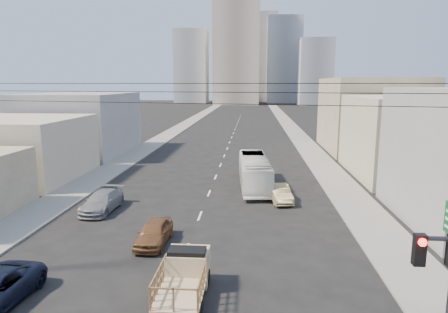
# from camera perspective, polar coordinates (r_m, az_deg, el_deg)

# --- Properties ---
(sidewalk_left) EXTENTS (3.50, 180.00, 0.12)m
(sidewalk_left) POSITION_cam_1_polar(r_m,az_deg,el_deg) (84.92, -6.33, 4.10)
(sidewalk_left) COLOR gray
(sidewalk_left) RESTS_ON ground
(sidewalk_right) EXTENTS (3.50, 180.00, 0.12)m
(sidewalk_right) POSITION_cam_1_polar(r_m,az_deg,el_deg) (83.89, 9.69, 3.94)
(sidewalk_right) COLOR gray
(sidewalk_right) RESTS_ON ground
(lane_dashes) EXTENTS (0.15, 104.00, 0.01)m
(lane_dashes) POSITION_cam_1_polar(r_m,az_deg,el_deg) (66.74, 0.97, 2.40)
(lane_dashes) COLOR silver
(lane_dashes) RESTS_ON ground
(flatbed_pickup) EXTENTS (1.95, 4.41, 1.90)m
(flatbed_pickup) POSITION_cam_1_polar(r_m,az_deg,el_deg) (18.22, -5.72, -16.42)
(flatbed_pickup) COLOR tan
(flatbed_pickup) RESTS_ON ground
(city_bus) EXTENTS (3.12, 10.51, 2.89)m
(city_bus) POSITION_cam_1_polar(r_m,az_deg,el_deg) (36.23, 4.36, -2.15)
(city_bus) COLOR white
(city_bus) RESTS_ON ground
(sedan_brown) EXTENTS (1.72, 4.12, 1.39)m
(sedan_brown) POSITION_cam_1_polar(r_m,az_deg,el_deg) (24.14, -9.97, -10.64)
(sedan_brown) COLOR brown
(sedan_brown) RESTS_ON ground
(sedan_tan) EXTENTS (2.00, 4.22, 1.34)m
(sedan_tan) POSITION_cam_1_polar(r_m,az_deg,el_deg) (32.27, 7.98, -5.21)
(sedan_tan) COLOR #9B8E5A
(sedan_tan) RESTS_ON ground
(sedan_grey) EXTENTS (2.22, 5.02, 1.43)m
(sedan_grey) POSITION_cam_1_polar(r_m,az_deg,el_deg) (30.99, -17.02, -6.14)
(sedan_grey) COLOR gray
(sedan_grey) RESTS_ON ground
(overhead_wires) EXTENTS (23.01, 5.02, 0.72)m
(overhead_wires) POSITION_cam_1_polar(r_m,az_deg,el_deg) (14.96, -10.29, 8.96)
(overhead_wires) COLOR black
(overhead_wires) RESTS_ON ground
(bldg_right_mid) EXTENTS (11.00, 14.00, 8.00)m
(bldg_right_mid) POSITION_cam_1_polar(r_m,az_deg,el_deg) (44.24, 25.10, 2.54)
(bldg_right_mid) COLOR #B7AA93
(bldg_right_mid) RESTS_ON ground
(bldg_right_far) EXTENTS (12.00, 16.00, 10.00)m
(bldg_right_far) POSITION_cam_1_polar(r_m,az_deg,el_deg) (59.42, 20.20, 5.62)
(bldg_right_far) COLOR gray
(bldg_right_far) RESTS_ON ground
(bldg_left_mid) EXTENTS (11.00, 12.00, 6.00)m
(bldg_left_mid) POSITION_cam_1_polar(r_m,az_deg,el_deg) (43.86, -27.05, 1.00)
(bldg_left_mid) COLOR #B7AA93
(bldg_left_mid) RESTS_ON ground
(bldg_left_far) EXTENTS (12.00, 16.00, 8.00)m
(bldg_left_far) POSITION_cam_1_polar(r_m,az_deg,el_deg) (57.18, -19.84, 4.48)
(bldg_left_far) COLOR gray
(bldg_left_far) RESTS_ON ground
(high_rise_tower) EXTENTS (20.00, 20.00, 60.00)m
(high_rise_tower) POSITION_cam_1_polar(r_m,az_deg,el_deg) (184.31, 1.85, 16.85)
(high_rise_tower) COLOR #A0907C
(high_rise_tower) RESTS_ON ground
(midrise_ne) EXTENTS (16.00, 16.00, 40.00)m
(midrise_ne) POSITION_cam_1_polar(r_m,az_deg,el_deg) (198.79, 8.55, 13.38)
(midrise_ne) COLOR gray
(midrise_ne) RESTS_ON ground
(midrise_nw) EXTENTS (15.00, 15.00, 34.00)m
(midrise_nw) POSITION_cam_1_polar(r_m,az_deg,el_deg) (195.41, -4.66, 12.64)
(midrise_nw) COLOR gray
(midrise_nw) RESTS_ON ground
(midrise_back) EXTENTS (18.00, 18.00, 44.00)m
(midrise_back) POSITION_cam_1_polar(r_m,az_deg,el_deg) (213.38, 4.95, 13.79)
(midrise_back) COLOR gray
(midrise_back) RESTS_ON ground
(midrise_east) EXTENTS (14.00, 14.00, 28.00)m
(midrise_east) POSITION_cam_1_polar(r_m,az_deg,el_deg) (179.98, 12.86, 11.65)
(midrise_east) COLOR gray
(midrise_east) RESTS_ON ground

